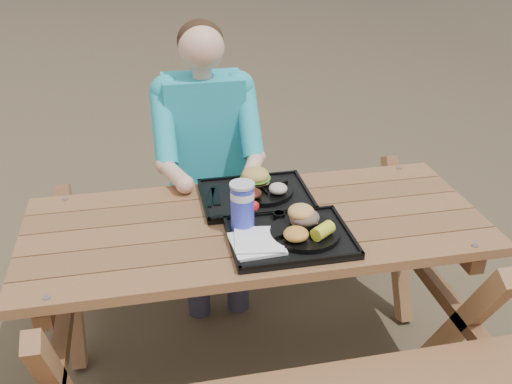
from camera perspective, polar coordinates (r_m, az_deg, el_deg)
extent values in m
plane|color=#999999|center=(2.70, 0.00, -16.70)|extent=(60.00, 60.00, 0.00)
cube|color=black|center=(2.12, 3.42, -4.64)|extent=(0.45, 0.35, 0.02)
cube|color=black|center=(2.40, -0.04, -0.47)|extent=(0.45, 0.35, 0.02)
cylinder|color=black|center=(2.12, 4.91, -4.08)|extent=(0.26, 0.26, 0.02)
cylinder|color=black|center=(2.40, 0.62, 0.13)|extent=(0.26, 0.26, 0.02)
cube|color=white|center=(2.06, 0.07, -5.08)|extent=(0.19, 0.19, 0.02)
cylinder|color=#1925BF|center=(2.12, -1.37, -1.54)|extent=(0.09, 0.09, 0.18)
cylinder|color=black|center=(2.21, 2.33, -2.39)|extent=(0.05, 0.05, 0.03)
cylinder|color=yellow|center=(2.22, 4.13, -2.18)|extent=(0.06, 0.06, 0.03)
ellipsoid|color=gold|center=(2.05, 4.03, -4.22)|extent=(0.09, 0.09, 0.05)
cube|color=black|center=(2.38, -4.06, -0.37)|extent=(0.04, 0.16, 0.01)
ellipsoid|color=#46180E|center=(2.32, -0.45, -0.14)|extent=(0.08, 0.08, 0.04)
ellipsoid|color=beige|center=(2.35, 2.22, 0.35)|extent=(0.08, 0.08, 0.04)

